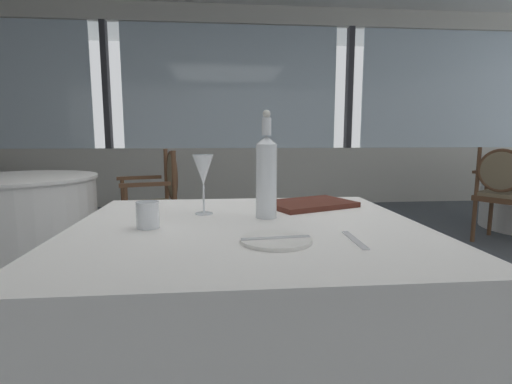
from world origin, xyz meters
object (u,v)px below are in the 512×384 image
(side_plate, at_px, (276,240))
(wine_glass, at_px, (203,171))
(menu_book, at_px, (310,204))
(dining_chair_1_1, at_px, (505,188))
(water_bottle, at_px, (266,174))
(water_tumbler, at_px, (148,215))
(dining_chair_0_1, at_px, (156,197))

(side_plate, height_order, wine_glass, wine_glass)
(wine_glass, distance_m, menu_book, 0.46)
(menu_book, xyz_separation_m, dining_chair_1_1, (2.31, 1.82, -0.21))
(menu_book, bearing_deg, water_bottle, -158.25)
(water_bottle, height_order, wine_glass, water_bottle)
(water_tumbler, bearing_deg, dining_chair_1_1, 36.47)
(water_tumbler, xyz_separation_m, dining_chair_1_1, (2.90, 2.14, -0.24))
(water_bottle, relative_size, wine_glass, 1.71)
(side_plate, distance_m, menu_book, 0.55)
(side_plate, distance_m, dining_chair_1_1, 3.44)
(dining_chair_0_1, bearing_deg, menu_book, 102.67)
(side_plate, height_order, water_tumbler, water_tumbler)
(wine_glass, xyz_separation_m, dining_chair_1_1, (2.73, 1.94, -0.36))
(wine_glass, distance_m, water_tumbler, 0.28)
(wine_glass, height_order, dining_chair_0_1, wine_glass)
(water_bottle, xyz_separation_m, menu_book, (0.20, 0.20, -0.14))
(water_bottle, relative_size, menu_book, 1.10)
(water_bottle, height_order, dining_chair_0_1, water_bottle)
(side_plate, relative_size, dining_chair_0_1, 0.21)
(side_plate, height_order, water_bottle, water_bottle)
(side_plate, xyz_separation_m, dining_chair_0_1, (-0.67, 2.11, -0.21))
(side_plate, distance_m, water_bottle, 0.35)
(water_tumbler, relative_size, menu_book, 0.25)
(side_plate, xyz_separation_m, dining_chair_1_1, (2.52, 2.34, -0.21))
(wine_glass, xyz_separation_m, dining_chair_0_1, (-0.46, 1.71, -0.36))
(side_plate, xyz_separation_m, wine_glass, (-0.21, 0.39, 0.15))
(water_tumbler, bearing_deg, water_bottle, 17.30)
(dining_chair_1_1, bearing_deg, wine_glass, -177.68)
(dining_chair_0_1, bearing_deg, water_tumbler, 82.44)
(wine_glass, xyz_separation_m, menu_book, (0.42, 0.12, -0.15))
(wine_glass, relative_size, dining_chair_1_1, 0.24)
(wine_glass, bearing_deg, water_tumbler, -129.55)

